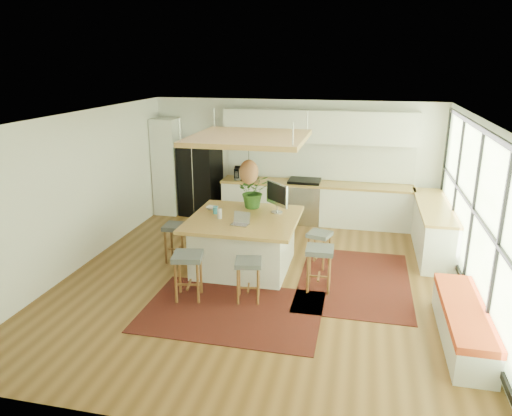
% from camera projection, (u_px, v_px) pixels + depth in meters
% --- Properties ---
extents(floor, '(7.00, 7.00, 0.00)m').
position_uv_depth(floor, '(261.00, 280.00, 8.07)').
color(floor, brown).
rests_on(floor, ground).
extents(ceiling, '(7.00, 7.00, 0.00)m').
position_uv_depth(ceiling, '(262.00, 117.00, 7.27)').
color(ceiling, white).
rests_on(ceiling, ground).
extents(wall_back, '(6.50, 0.00, 6.50)m').
position_uv_depth(wall_back, '(294.00, 160.00, 10.93)').
color(wall_back, white).
rests_on(wall_back, ground).
extents(wall_front, '(6.50, 0.00, 6.50)m').
position_uv_depth(wall_front, '(181.00, 309.00, 4.41)').
color(wall_front, white).
rests_on(wall_front, ground).
extents(wall_left, '(0.00, 7.00, 7.00)m').
position_uv_depth(wall_left, '(79.00, 191.00, 8.36)').
color(wall_left, white).
rests_on(wall_left, ground).
extents(wall_right, '(0.00, 7.00, 7.00)m').
position_uv_depth(wall_right, '(480.00, 217.00, 6.99)').
color(wall_right, white).
rests_on(wall_right, ground).
extents(window_wall, '(0.10, 6.20, 2.60)m').
position_uv_depth(window_wall, '(478.00, 214.00, 6.98)').
color(window_wall, black).
rests_on(window_wall, wall_right).
extents(pantry, '(0.55, 0.60, 2.25)m').
position_uv_depth(pantry, '(167.00, 167.00, 11.32)').
color(pantry, white).
rests_on(pantry, floor).
extents(back_counter_base, '(4.20, 0.60, 0.88)m').
position_uv_depth(back_counter_base, '(315.00, 204.00, 10.79)').
color(back_counter_base, white).
rests_on(back_counter_base, floor).
extents(back_counter_top, '(4.24, 0.64, 0.05)m').
position_uv_depth(back_counter_top, '(316.00, 184.00, 10.65)').
color(back_counter_top, '#AD833D').
rests_on(back_counter_top, back_counter_base).
extents(backsplash, '(4.20, 0.02, 0.80)m').
position_uv_depth(backsplash, '(318.00, 161.00, 10.80)').
color(backsplash, white).
rests_on(backsplash, wall_back).
extents(upper_cabinets, '(4.20, 0.34, 0.70)m').
position_uv_depth(upper_cabinets, '(318.00, 127.00, 10.41)').
color(upper_cabinets, white).
rests_on(upper_cabinets, wall_back).
extents(range, '(0.76, 0.62, 1.00)m').
position_uv_depth(range, '(304.00, 201.00, 10.82)').
color(range, '#A5A5AA').
rests_on(range, floor).
extents(right_counter_base, '(0.60, 2.50, 0.88)m').
position_uv_depth(right_counter_base, '(433.00, 229.00, 9.18)').
color(right_counter_base, white).
rests_on(right_counter_base, floor).
extents(right_counter_top, '(0.64, 2.54, 0.05)m').
position_uv_depth(right_counter_top, '(436.00, 206.00, 9.05)').
color(right_counter_top, '#AD833D').
rests_on(right_counter_top, right_counter_base).
extents(window_bench, '(0.52, 2.00, 0.50)m').
position_uv_depth(window_bench, '(463.00, 324.00, 6.26)').
color(window_bench, white).
rests_on(window_bench, floor).
extents(ceiling_panel, '(1.86, 1.86, 0.80)m').
position_uv_depth(ceiling_panel, '(249.00, 154.00, 7.90)').
color(ceiling_panel, '#AD833D').
rests_on(ceiling_panel, ceiling).
extents(rug_near, '(2.60, 1.80, 0.01)m').
position_uv_depth(rug_near, '(232.00, 311.00, 7.06)').
color(rug_near, black).
rests_on(rug_near, floor).
extents(rug_right, '(1.80, 2.60, 0.01)m').
position_uv_depth(rug_right, '(354.00, 281.00, 8.03)').
color(rug_right, black).
rests_on(rug_right, floor).
extents(fridge, '(0.96, 0.81, 1.74)m').
position_uv_depth(fridge, '(200.00, 176.00, 11.24)').
color(fridge, black).
rests_on(fridge, floor).
extents(island, '(1.85, 1.85, 0.93)m').
position_uv_depth(island, '(244.00, 243.00, 8.43)').
color(island, '#AD833D').
rests_on(island, floor).
extents(stool_near_left, '(0.52, 0.52, 0.74)m').
position_uv_depth(stool_near_left, '(189.00, 277.00, 7.35)').
color(stool_near_left, '#4B5053').
rests_on(stool_near_left, floor).
extents(stool_near_right, '(0.46, 0.46, 0.66)m').
position_uv_depth(stool_near_right, '(248.00, 279.00, 7.29)').
color(stool_near_right, '#4B5053').
rests_on(stool_near_right, floor).
extents(stool_right_front, '(0.44, 0.44, 0.72)m').
position_uv_depth(stool_right_front, '(319.00, 269.00, 7.64)').
color(stool_right_front, '#4B5053').
rests_on(stool_right_front, floor).
extents(stool_right_back, '(0.47, 0.47, 0.64)m').
position_uv_depth(stool_right_back, '(319.00, 248.00, 8.51)').
color(stool_right_back, '#4B5053').
rests_on(stool_right_back, floor).
extents(stool_left_side, '(0.43, 0.43, 0.70)m').
position_uv_depth(stool_left_side, '(177.00, 242.00, 8.75)').
color(stool_left_side, '#4B5053').
rests_on(stool_left_side, floor).
extents(laptop, '(0.32, 0.34, 0.21)m').
position_uv_depth(laptop, '(240.00, 218.00, 7.89)').
color(laptop, '#A5A5AA').
rests_on(laptop, island).
extents(monitor, '(0.58, 0.57, 0.56)m').
position_uv_depth(monitor, '(277.00, 199.00, 8.49)').
color(monitor, '#A5A5AA').
rests_on(monitor, island).
extents(microwave, '(0.56, 0.38, 0.35)m').
position_uv_depth(microwave, '(246.00, 172.00, 10.91)').
color(microwave, '#A5A5AA').
rests_on(microwave, back_counter_top).
extents(island_plant, '(0.78, 0.81, 0.49)m').
position_uv_depth(island_plant, '(253.00, 195.00, 8.79)').
color(island_plant, '#1E4C19').
rests_on(island_plant, island).
extents(island_bowl, '(0.24, 0.24, 0.05)m').
position_uv_depth(island_bowl, '(212.00, 208.00, 8.74)').
color(island_bowl, white).
rests_on(island_bowl, island).
extents(island_bottle_0, '(0.07, 0.07, 0.19)m').
position_uv_depth(island_bottle_0, '(215.00, 209.00, 8.48)').
color(island_bottle_0, teal).
rests_on(island_bottle_0, island).
extents(island_bottle_1, '(0.07, 0.07, 0.19)m').
position_uv_depth(island_bottle_1, '(219.00, 213.00, 8.21)').
color(island_bottle_1, silver).
rests_on(island_bottle_1, island).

